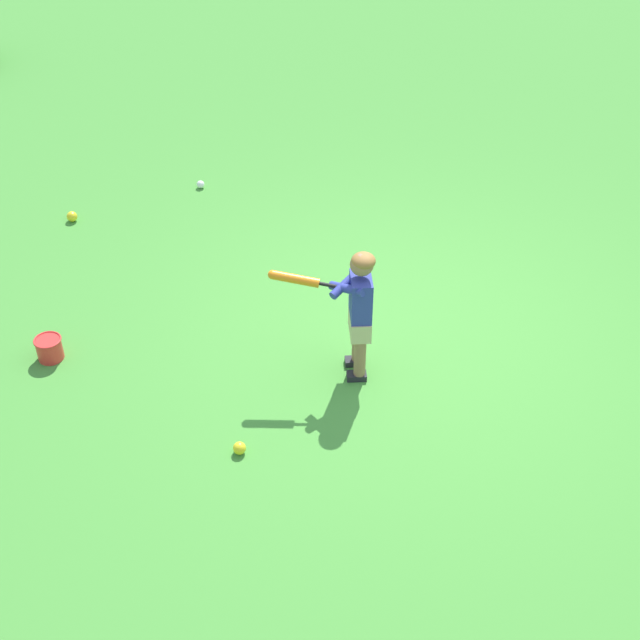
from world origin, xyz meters
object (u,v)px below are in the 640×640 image
Objects in this scene: child_batter at (356,304)px; play_ball_near_batter at (239,448)px; toy_bucket at (49,348)px; play_ball_center_lawn at (201,184)px; play_ball_behind_batter at (72,217)px.

child_batter is 11.81× the size of play_ball_near_batter.
toy_bucket is at bearing 68.84° from play_ball_near_batter.
play_ball_near_batter is (-1.01, 0.62, -0.60)m from child_batter.
play_ball_center_lawn is 0.87× the size of play_ball_near_batter.
play_ball_center_lawn is (2.44, 2.03, -0.61)m from child_batter.
child_batter is at bearing -117.42° from play_ball_behind_batter.
play_ball_near_batter reaches higher than play_ball_center_lawn.
toy_bucket is (0.67, 1.72, 0.05)m from play_ball_near_batter.
play_ball_center_lawn is 1.33m from play_ball_behind_batter.
play_ball_near_batter is at bearing -111.16° from toy_bucket.
child_batter reaches higher than play_ball_near_batter.
child_batter reaches higher than play_ball_behind_batter.
play_ball_behind_batter is at bearing 19.77° from toy_bucket.
child_batter is at bearing -81.72° from toy_bucket.
play_ball_behind_batter is 0.47× the size of toy_bucket.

